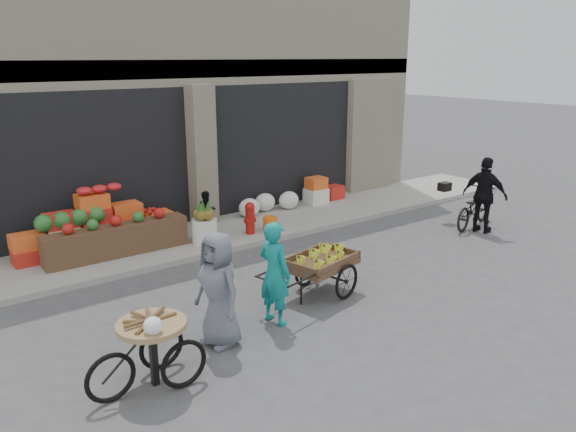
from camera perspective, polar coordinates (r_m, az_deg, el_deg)
ground at (r=9.59m, az=6.19°, el=-8.02°), size 80.00×80.00×0.00m
sidewalk at (r=12.66m, az=-6.53°, el=-1.71°), size 18.00×2.20×0.12m
building at (r=15.61m, az=-14.52°, el=13.61°), size 14.00×6.45×7.00m
fruit_display at (r=11.75m, az=-17.81°, el=-0.67°), size 3.10×1.12×1.24m
pineapple_bin at (r=11.80m, az=-8.47°, el=-1.52°), size 0.52×0.52×0.50m
fire_hydrant at (r=12.26m, az=-3.88°, el=-0.07°), size 0.22×0.22×0.71m
orange_bucket at (r=12.55m, az=-1.82°, el=-0.76°), size 0.32×0.32×0.30m
right_bay_goods at (r=14.46m, az=1.15°, el=2.07°), size 3.35×0.60×0.70m
seated_person at (r=12.43m, az=-8.23°, el=0.42°), size 0.51×0.43×0.93m
banana_cart at (r=9.33m, az=3.24°, el=-4.54°), size 2.16×1.23×0.85m
vendor_woman at (r=8.33m, az=-1.37°, el=-5.82°), size 0.48×0.64×1.58m
tricycle_cart at (r=7.09m, az=-13.64°, el=-12.43°), size 1.44×0.89×0.95m
vendor_grey at (r=7.77m, az=-7.08°, el=-7.43°), size 0.64×0.87×1.63m
bicycle at (r=13.84m, az=18.31°, el=0.79°), size 1.81×0.97×0.90m
cyclist at (r=13.36m, az=19.36°, el=2.00°), size 0.64×1.08×1.73m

